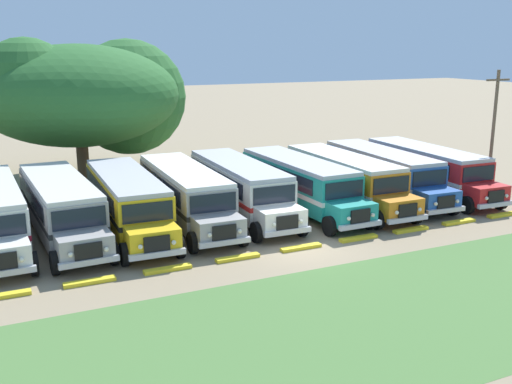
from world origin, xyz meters
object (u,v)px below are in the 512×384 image
parked_bus_slot_5 (300,182)px  parked_bus_slot_7 (383,171)px  parked_bus_slot_1 (61,205)px  broad_shade_tree (86,95)px  parked_bus_slot_4 (240,185)px  parked_bus_slot_8 (428,168)px  utility_pole (493,129)px  parked_bus_slot_6 (345,177)px  parked_bus_slot_2 (128,200)px  parked_bus_slot_3 (186,192)px

parked_bus_slot_5 → parked_bus_slot_7: same height
parked_bus_slot_1 → broad_shade_tree: 14.16m
parked_bus_slot_4 → parked_bus_slot_7: 9.34m
parked_bus_slot_5 → parked_bus_slot_1: bearing=-93.1°
parked_bus_slot_7 → parked_bus_slot_8: (3.21, -0.26, 0.00)m
broad_shade_tree → utility_pole: (21.75, -15.22, -1.66)m
parked_bus_slot_6 → parked_bus_slot_7: same height
parked_bus_slot_1 → broad_shade_tree: broad_shade_tree is taller
utility_pole → parked_bus_slot_5: bearing=172.3°
parked_bus_slot_6 → utility_pole: utility_pole is taller
parked_bus_slot_1 → parked_bus_slot_6: same height
parked_bus_slot_4 → utility_pole: utility_pole is taller
parked_bus_slot_2 → parked_bus_slot_3: size_ratio=1.00×
parked_bus_slot_1 → parked_bus_slot_5: (12.82, -0.48, 0.00)m
parked_bus_slot_7 → utility_pole: size_ratio=1.44×
parked_bus_slot_4 → parked_bus_slot_8: 12.57m
parked_bus_slot_5 → parked_bus_slot_7: 5.95m
parked_bus_slot_1 → parked_bus_slot_3: (6.22, -0.06, 0.00)m
utility_pole → broad_shade_tree: bearing=145.0°
parked_bus_slot_5 → broad_shade_tree: 16.85m
parked_bus_slot_1 → utility_pole: (25.40, -2.17, 2.47)m
parked_bus_slot_3 → parked_bus_slot_4: size_ratio=1.00×
parked_bus_slot_7 → utility_pole: (6.64, -1.97, 2.47)m
parked_bus_slot_3 → broad_shade_tree: (-2.58, 13.11, 4.12)m
parked_bus_slot_4 → parked_bus_slot_5: bearing=81.9°
utility_pole → parked_bus_slot_1: bearing=175.1°
parked_bus_slot_2 → parked_bus_slot_8: (18.84, -0.17, 0.00)m
parked_bus_slot_6 → utility_pole: size_ratio=1.43×
parked_bus_slot_1 → utility_pole: utility_pole is taller
parked_bus_slot_2 → utility_pole: (22.27, -1.89, 2.47)m
parked_bus_slot_3 → broad_shade_tree: 13.98m
parked_bus_slot_2 → parked_bus_slot_4: (6.29, 0.39, 0.00)m
parked_bus_slot_3 → parked_bus_slot_4: 3.20m
parked_bus_slot_1 → parked_bus_slot_7: (18.76, -0.20, 0.00)m
parked_bus_slot_2 → parked_bus_slot_8: size_ratio=1.00×
parked_bus_slot_2 → parked_bus_slot_8: same height
parked_bus_slot_2 → parked_bus_slot_3: bearing=95.8°
parked_bus_slot_8 → utility_pole: utility_pole is taller
parked_bus_slot_2 → parked_bus_slot_3: same height
parked_bus_slot_3 → parked_bus_slot_5: (6.59, -0.41, 0.00)m
utility_pole → parked_bus_slot_6: bearing=171.0°
parked_bus_slot_5 → broad_shade_tree: size_ratio=0.75×
parked_bus_slot_5 → broad_shade_tree: (-9.17, 13.52, 4.12)m
parked_bus_slot_3 → utility_pole: (19.18, -2.11, 2.47)m
parked_bus_slot_8 → utility_pole: size_ratio=1.43×
parked_bus_slot_3 → parked_bus_slot_5: size_ratio=1.00×
parked_bus_slot_6 → parked_bus_slot_4: bearing=-96.0°
parked_bus_slot_8 → broad_shade_tree: (-18.32, 13.50, 4.12)m
parked_bus_slot_4 → parked_bus_slot_6: (6.28, -0.74, 0.00)m
parked_bus_slot_5 → parked_bus_slot_7: bearing=91.7°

